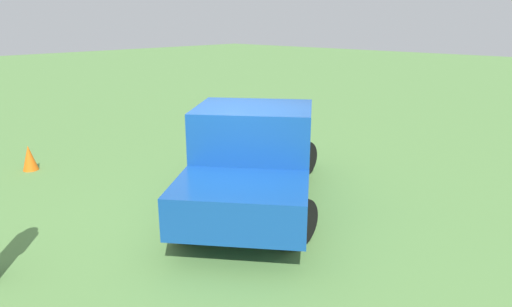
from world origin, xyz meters
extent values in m
plane|color=#5B8C47|center=(0.00, 0.00, 0.00)|extent=(80.00, 80.00, 0.00)
cylinder|color=black|center=(-1.49, -1.63, 0.37)|extent=(0.73, 0.22, 0.73)
cylinder|color=black|center=(-2.40, -0.35, 0.37)|extent=(0.73, 0.22, 0.73)
cylinder|color=black|center=(1.04, 0.16, 0.37)|extent=(0.73, 0.22, 0.73)
cylinder|color=black|center=(0.14, 1.44, 0.37)|extent=(0.73, 0.22, 0.73)
cube|color=#144799|center=(-1.87, -0.93, 0.70)|extent=(2.66, 2.64, 0.64)
cube|color=#144799|center=(-0.44, 0.07, 1.08)|extent=(2.34, 2.41, 1.40)
cube|color=slate|center=(-0.44, 0.07, 1.52)|extent=(2.06, 2.16, 0.48)
cube|color=#144799|center=(0.35, 0.63, 0.68)|extent=(2.97, 2.86, 0.60)
cube|color=silver|center=(-2.61, -1.46, 0.44)|extent=(1.13, 1.53, 0.16)
cone|color=orange|center=(1.31, -4.90, 0.28)|extent=(0.32, 0.32, 0.55)
camera|label=1|loc=(4.85, 4.96, 3.13)|focal=31.58mm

